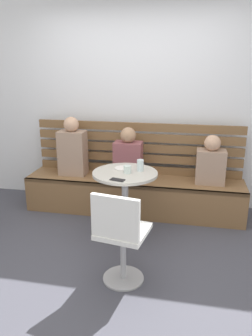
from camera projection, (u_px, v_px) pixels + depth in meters
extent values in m
plane|color=#42424C|center=(111.00, 264.00, 3.12)|extent=(8.00, 8.00, 0.00)
cube|color=silver|center=(140.00, 93.00, 4.21)|extent=(5.20, 0.10, 2.90)
cube|color=brown|center=(134.00, 195.00, 4.18)|extent=(2.70, 0.52, 0.44)
cube|color=brown|center=(130.00, 187.00, 3.89)|extent=(2.70, 0.04, 0.04)
cube|color=brown|center=(137.00, 169.00, 4.32)|extent=(2.65, 0.04, 0.10)
cube|color=brown|center=(137.00, 158.00, 4.27)|extent=(2.65, 0.04, 0.10)
cube|color=brown|center=(137.00, 148.00, 4.23)|extent=(2.65, 0.04, 0.10)
cube|color=brown|center=(137.00, 137.00, 4.19)|extent=(2.65, 0.04, 0.10)
cube|color=brown|center=(137.00, 127.00, 4.15)|extent=(2.65, 0.04, 0.10)
cylinder|color=#ADADB2|center=(125.00, 235.00, 3.63)|extent=(0.44, 0.44, 0.02)
cylinder|color=#ADADB2|center=(125.00, 205.00, 3.52)|extent=(0.07, 0.07, 0.69)
cylinder|color=#B7B2A8|center=(125.00, 173.00, 3.41)|extent=(0.68, 0.68, 0.03)
cylinder|color=#ADADB2|center=(123.00, 278.00, 2.91)|extent=(0.36, 0.36, 0.02)
cylinder|color=#ADADB2|center=(123.00, 256.00, 2.84)|extent=(0.05, 0.05, 0.45)
cube|color=white|center=(123.00, 231.00, 2.77)|extent=(0.46, 0.46, 0.04)
cube|color=white|center=(115.00, 218.00, 2.55)|extent=(0.40, 0.11, 0.36)
cube|color=#9E7F6B|center=(73.00, 153.00, 4.20)|extent=(0.34, 0.22, 0.57)
sphere|color=tan|center=(71.00, 124.00, 4.09)|extent=(0.19, 0.19, 0.19)
cube|color=brown|center=(128.00, 160.00, 4.06)|extent=(0.34, 0.22, 0.46)
sphere|color=#A37A5B|center=(128.00, 135.00, 3.96)|extent=(0.19, 0.19, 0.19)
cube|color=#9E7F6B|center=(210.00, 167.00, 3.90)|extent=(0.34, 0.22, 0.41)
sphere|color=tan|center=(212.00, 143.00, 3.82)|extent=(0.19, 0.19, 0.19)
cylinder|color=silver|center=(140.00, 165.00, 3.43)|extent=(0.07, 0.07, 0.12)
cylinder|color=silver|center=(127.00, 169.00, 3.37)|extent=(0.08, 0.08, 0.08)
cylinder|color=white|center=(122.00, 168.00, 3.51)|extent=(0.17, 0.17, 0.01)
cube|color=black|center=(117.00, 180.00, 3.17)|extent=(0.15, 0.10, 0.01)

